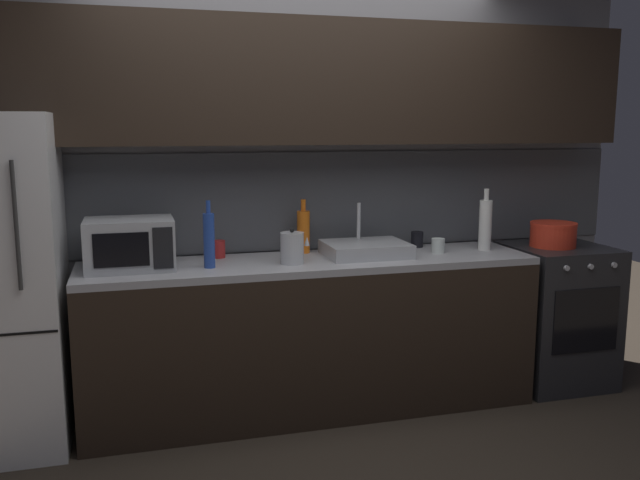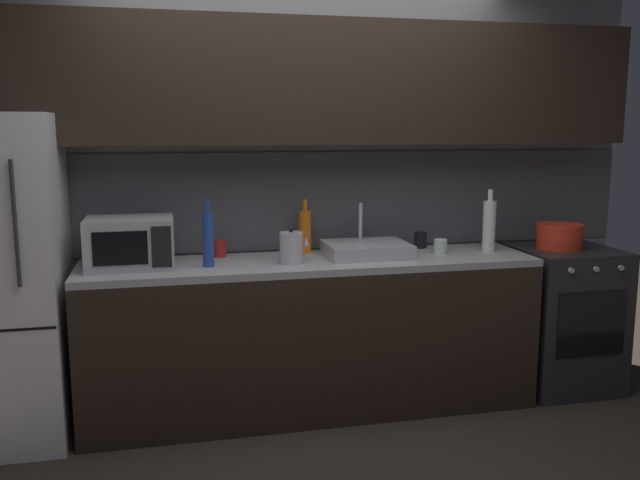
# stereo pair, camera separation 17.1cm
# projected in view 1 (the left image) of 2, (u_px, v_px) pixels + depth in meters

# --- Properties ---
(back_wall) EXTENTS (4.34, 0.44, 2.50)m
(back_wall) POSITION_uv_depth(u_px,v_px,m) (298.00, 144.00, 4.04)
(back_wall) COLOR slate
(back_wall) RESTS_ON ground
(counter_run) EXTENTS (2.60, 0.60, 0.90)m
(counter_run) POSITION_uv_depth(u_px,v_px,m) (312.00, 335.00, 3.94)
(counter_run) COLOR black
(counter_run) RESTS_ON ground
(oven_range) EXTENTS (0.60, 0.62, 0.90)m
(oven_range) POSITION_uv_depth(u_px,v_px,m) (556.00, 314.00, 4.37)
(oven_range) COLOR #232326
(oven_range) RESTS_ON ground
(microwave) EXTENTS (0.46, 0.35, 0.27)m
(microwave) POSITION_uv_depth(u_px,v_px,m) (130.00, 244.00, 3.59)
(microwave) COLOR #A8AAAF
(microwave) RESTS_ON counter_run
(sink_basin) EXTENTS (0.48, 0.38, 0.30)m
(sink_basin) POSITION_uv_depth(u_px,v_px,m) (366.00, 249.00, 3.98)
(sink_basin) COLOR #ADAFB5
(sink_basin) RESTS_ON counter_run
(kettle) EXTENTS (0.17, 0.13, 0.20)m
(kettle) POSITION_uv_depth(u_px,v_px,m) (292.00, 248.00, 3.74)
(kettle) COLOR #B7BABF
(kettle) RESTS_ON counter_run
(wine_bottle_blue) EXTENTS (0.06, 0.06, 0.37)m
(wine_bottle_blue) POSITION_uv_depth(u_px,v_px,m) (209.00, 240.00, 3.62)
(wine_bottle_blue) COLOR #234299
(wine_bottle_blue) RESTS_ON counter_run
(wine_bottle_white) EXTENTS (0.08, 0.08, 0.38)m
(wine_bottle_white) POSITION_uv_depth(u_px,v_px,m) (485.00, 224.00, 4.14)
(wine_bottle_white) COLOR silver
(wine_bottle_white) RESTS_ON counter_run
(wine_bottle_orange) EXTENTS (0.08, 0.08, 0.32)m
(wine_bottle_orange) POSITION_uv_depth(u_px,v_px,m) (303.00, 231.00, 4.06)
(wine_bottle_orange) COLOR orange
(wine_bottle_orange) RESTS_ON counter_run
(mug_dark) EXTENTS (0.08, 0.08, 0.10)m
(mug_dark) POSITION_uv_depth(u_px,v_px,m) (417.00, 239.00, 4.26)
(mug_dark) COLOR black
(mug_dark) RESTS_ON counter_run
(mug_clear) EXTENTS (0.08, 0.08, 0.09)m
(mug_clear) POSITION_uv_depth(u_px,v_px,m) (438.00, 246.00, 4.06)
(mug_clear) COLOR silver
(mug_clear) RESTS_ON counter_run
(mug_red) EXTENTS (0.08, 0.08, 0.10)m
(mug_red) POSITION_uv_depth(u_px,v_px,m) (218.00, 249.00, 3.91)
(mug_red) COLOR #A82323
(mug_red) RESTS_ON counter_run
(cooking_pot) EXTENTS (0.29, 0.29, 0.15)m
(cooking_pot) POSITION_uv_depth(u_px,v_px,m) (553.00, 234.00, 4.27)
(cooking_pot) COLOR red
(cooking_pot) RESTS_ON oven_range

